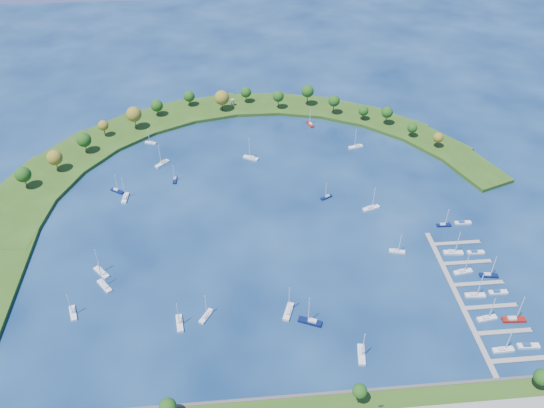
{
  "coord_description": "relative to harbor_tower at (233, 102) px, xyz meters",
  "views": [
    {
      "loc": [
        -14.58,
        -211.52,
        173.45
      ],
      "look_at": [
        5.0,
        5.0,
        4.0
      ],
      "focal_mm": 36.09,
      "sensor_mm": 36.0,
      "label": 1
    }
  ],
  "objects": [
    {
      "name": "moored_boat_2",
      "position": [
        -34.26,
        -80.2,
        -3.49
      ],
      "size": [
        2.18,
        7.0,
        10.19
      ],
      "rotation": [
        0.0,
        0.0,
        4.68
      ],
      "color": "#09143E",
      "rests_on": "ground"
    },
    {
      "name": "moored_boat_18",
      "position": [
        71.18,
        -147.25,
        -3.48
      ],
      "size": [
        7.51,
        3.86,
        10.63
      ],
      "rotation": [
        0.0,
        0.0,
        -0.27
      ],
      "color": "white",
      "rests_on": "ground"
    },
    {
      "name": "moored_boat_0",
      "position": [
        -27.45,
        -180.92,
        -3.42
      ],
      "size": [
        3.57,
        9.08,
        12.98
      ],
      "rotation": [
        0.0,
        0.0,
        4.84
      ],
      "color": "white",
      "rests_on": "ground"
    },
    {
      "name": "docked_boat_4",
      "position": [
        96.76,
        -177.07,
        -3.43
      ],
      "size": [
        8.68,
        2.95,
        12.55
      ],
      "rotation": [
        0.0,
        0.0,
        -0.07
      ],
      "color": "white",
      "rests_on": "ground"
    },
    {
      "name": "docked_boat_5",
      "position": [
        107.23,
        -176.19,
        -3.75
      ],
      "size": [
        8.02,
        2.45,
        1.62
      ],
      "rotation": [
        0.0,
        0.0,
        -0.03
      ],
      "color": "white",
      "rests_on": "ground"
    },
    {
      "name": "moored_boat_12",
      "position": [
        -63.12,
        -149.13,
        -3.39
      ],
      "size": [
        8.1,
        8.83,
        13.79
      ],
      "rotation": [
        0.0,
        0.0,
        2.28
      ],
      "color": "white",
      "rests_on": "ground"
    },
    {
      "name": "moored_boat_3",
      "position": [
        16.86,
        -178.99,
        -3.39
      ],
      "size": [
        5.76,
        9.78,
        13.89
      ],
      "rotation": [
        0.0,
        0.0,
        1.22
      ],
      "color": "white",
      "rests_on": "ground"
    },
    {
      "name": "dock_system",
      "position": [
        96.54,
        -176.93,
        -4.0
      ],
      "size": [
        24.28,
        82.0,
        1.6
      ],
      "color": "gray",
      "rests_on": "ground"
    },
    {
      "name": "moored_boat_4",
      "position": [
        -42.18,
        -63.77,
        -3.4
      ],
      "size": [
        8.22,
        8.38,
        13.48
      ],
      "rotation": [
        0.0,
        0.0,
        3.94
      ],
      "color": "white",
      "rests_on": "ground"
    },
    {
      "name": "moored_boat_14",
      "position": [
        48.19,
        -26.64,
        -3.46
      ],
      "size": [
        4.47,
        8.17,
        11.57
      ],
      "rotation": [
        0.0,
        0.0,
        1.88
      ],
      "color": "maroon",
      "rests_on": "ground"
    },
    {
      "name": "docked_boat_6",
      "position": [
        96.76,
        -163.02,
        -3.43
      ],
      "size": [
        8.76,
        3.64,
        12.49
      ],
      "rotation": [
        0.0,
        0.0,
        0.15
      ],
      "color": "white",
      "rests_on": "ground"
    },
    {
      "name": "moored_boat_7",
      "position": [
        66.64,
        -114.57,
        -3.41
      ],
      "size": [
        9.34,
        5.23,
        13.23
      ],
      "rotation": [
        0.0,
        0.0,
        6.6
      ],
      "color": "white",
      "rests_on": "ground"
    },
    {
      "name": "docked_boat_2",
      "position": [
        96.76,
        -189.65,
        -3.44
      ],
      "size": [
        8.51,
        3.38,
        12.16
      ],
      "rotation": [
        0.0,
        0.0,
        0.13
      ],
      "color": "white",
      "rests_on": "ground"
    },
    {
      "name": "harbor_tower",
      "position": [
        0.0,
        0.0,
        0.0
      ],
      "size": [
        2.6,
        2.6,
        4.59
      ],
      "color": "gray",
      "rests_on": "breakwater"
    },
    {
      "name": "docked_boat_8",
      "position": [
        96.75,
        -150.53,
        -3.41
      ],
      "size": [
        9.13,
        3.45,
        13.1
      ],
      "rotation": [
        0.0,
        0.0,
        -0.11
      ],
      "color": "white",
      "rests_on": "ground"
    },
    {
      "name": "moored_boat_13",
      "position": [
        -50.77,
        -40.01,
        -3.49
      ],
      "size": [
        7.09,
        4.0,
        10.05
      ],
      "rotation": [
        0.0,
        0.0,
        2.82
      ],
      "color": "white",
      "rests_on": "ground"
    },
    {
      "name": "moored_boat_9",
      "position": [
        71.33,
        -55.83,
        -3.42
      ],
      "size": [
        9.06,
        4.58,
        12.82
      ],
      "rotation": [
        0.0,
        0.0,
        3.4
      ],
      "color": "white",
      "rests_on": "ground"
    },
    {
      "name": "breakwater",
      "position": [
        -35.08,
        -67.21,
        -3.36
      ],
      "size": [
        286.74,
        247.64,
        2.0
      ],
      "color": "#284813",
      "rests_on": "ground"
    },
    {
      "name": "docked_boat_11",
      "position": [
        109.13,
        -129.93,
        -3.75
      ],
      "size": [
        8.07,
        2.43,
        1.64
      ],
      "rotation": [
        0.0,
        0.0,
        -0.02
      ],
      "color": "white",
      "rests_on": "ground"
    },
    {
      "name": "ground",
      "position": [
        11.24,
        -115.93,
        -4.35
      ],
      "size": [
        700.0,
        700.0,
        0.0
      ],
      "primitive_type": "plane",
      "color": "#071D3F",
      "rests_on": "ground"
    },
    {
      "name": "moored_boat_1",
      "position": [
        8.4,
        -62.42,
        -3.4
      ],
      "size": [
        9.15,
        6.65,
        13.32
      ],
      "rotation": [
        0.0,
        0.0,
        2.63
      ],
      "color": "white",
      "rests_on": "ground"
    },
    {
      "name": "docked_boat_3",
      "position": [
        107.24,
        -191.31,
        -3.39
      ],
      "size": [
        9.56,
        3.23,
        13.84
      ],
      "rotation": [
        0.0,
        0.0,
        -0.06
      ],
      "color": "maroon",
      "rests_on": "ground"
    },
    {
      "name": "docked_boat_1",
      "position": [
        107.22,
        -204.34,
        -3.71
      ],
      "size": [
        8.67,
        2.93,
        1.74
      ],
      "rotation": [
        0.0,
        0.0,
        -0.06
      ],
      "color": "white",
      "rests_on": "ground"
    },
    {
      "name": "moored_boat_17",
      "position": [
        -60.54,
        -157.61,
        -3.4
      ],
      "size": [
        7.58,
        8.92,
        13.54
      ],
      "rotation": [
        0.0,
        0.0,
        2.21
      ],
      "color": "white",
      "rests_on": "ground"
    },
    {
      "name": "moored_boat_15",
      "position": [
        42.13,
        -202.45,
        -3.39
      ],
      "size": [
        4.08,
        9.7,
        13.82
      ],
      "rotation": [
        0.0,
        0.0,
        4.55
      ],
      "color": "white",
      "rests_on": "ground"
    },
    {
      "name": "docked_boat_10",
      "position": [
        99.18,
        -130.86,
        -3.49
      ],
      "size": [
        7.15,
        2.23,
        10.42
      ],
      "rotation": [
        0.0,
        0.0,
        -0.03
      ],
      "color": "#09143E",
      "rests_on": "ground"
    },
    {
      "name": "moored_boat_10",
      "position": [
        -71.23,
        -171.7,
        -3.44
      ],
      "size": [
        4.75,
        8.63,
        12.22
      ],
      "rotation": [
        0.0,
        0.0,
        5.02
      ],
      "color": "white",
      "rests_on": "ground"
    },
    {
      "name": "moored_boat_16",
      "position": [
        45.57,
        -103.21,
        -3.5
      ],
      "size": [
        6.75,
        4.77,
        9.78
      ],
      "rotation": [
        0.0,
        0.0,
        3.63
      ],
      "color": "#09143E",
      "rests_on": "ground"
    },
    {
      "name": "docked_boat_7",
      "position": [
        107.27,
        -166.18,
        -3.45
      ],
      "size": [
        8.3,
        3.51,
        11.83
      ],
      "rotation": [
        0.0,
        0.0,
        -0.16
      ],
      "color": "#09143E",
      "rests_on": "ground"
    },
    {
      "name": "moored_boat_5",
      "position": [
        -16.84,
        -178.28,
        -3.45
      ],
      "size": [
        6.15,
        8.05,
        11.85
      ],
      "rotation": [
        0.0,
        0.0,
        1.02
      ],
      "color": "white",
      "rests_on": "ground"
    },
    {
      "name": "moored_boat_11",
      "position": [
        -59.3,
        -94.62,
        -3.42
      ],
      "size": [
        3.15,
        8.91,
        12.85
      ],
      "rotation": [
        0.0,
        0.0,
        1.49
      ],
      "color": "white",
      "rests_on": "ground"
    },
    {
      "name": "docked_boat_9",
      "position": [
        107.23,
        -151.18,
        -3.77
      ],
      "size": [
        7.92,
        2.58,
        1.59
      ],
      "rotation": [
        0.0,
        0.0,
        -0.05
      ],
      "color": "white",
      "rests_on": "ground"
    },
    {
      "name": "breakwater_trees",
      "position": [
        -16.13,
        -28.81,
        6.19
      ],
      "size": [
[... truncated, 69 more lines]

